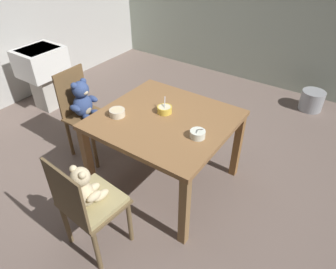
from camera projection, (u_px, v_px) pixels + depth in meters
ground_plane at (165, 182)px, 2.91m from camera, size 5.20×5.20×0.04m
dining_table at (165, 127)px, 2.53m from camera, size 1.07×1.01×0.71m
teddy_chair_near_left at (84, 106)px, 2.94m from camera, size 0.42×0.38×0.90m
teddy_chair_near_front at (87, 198)px, 2.03m from camera, size 0.44×0.41×0.86m
porridge_bowl_cream_near_left at (117, 113)px, 2.49m from camera, size 0.13×0.13×0.06m
porridge_bowl_white_near_right at (198, 134)px, 2.24m from camera, size 0.12×0.12×0.11m
porridge_bowl_yellow_center at (165, 109)px, 2.53m from camera, size 0.12×0.12×0.12m
sink_basin at (43, 70)px, 3.73m from camera, size 0.45×0.52×0.78m
metal_pail at (312, 100)px, 3.88m from camera, size 0.29×0.29×0.25m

